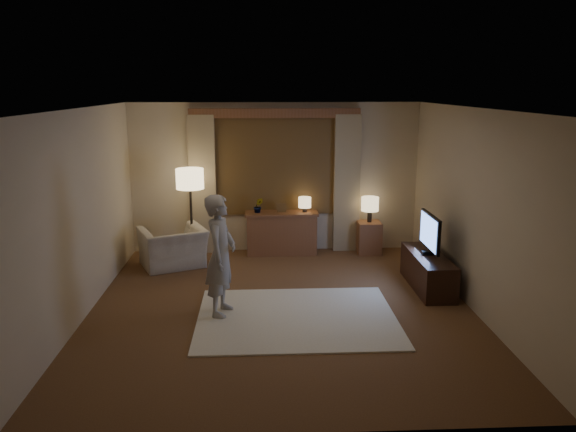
{
  "coord_description": "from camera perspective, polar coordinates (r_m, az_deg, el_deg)",
  "views": [
    {
      "loc": [
        -0.27,
        -6.94,
        2.87
      ],
      "look_at": [
        0.12,
        0.6,
        1.11
      ],
      "focal_mm": 35.0,
      "sensor_mm": 36.0,
      "label": 1
    }
  ],
  "objects": [
    {
      "name": "rug",
      "position": [
        7.21,
        0.9,
        -10.26
      ],
      "size": [
        2.5,
        2.0,
        0.02
      ],
      "primitive_type": "cube",
      "color": "#EFE8C9",
      "rests_on": "floor"
    },
    {
      "name": "side_table",
      "position": [
        9.92,
        8.21,
        -2.17
      ],
      "size": [
        0.4,
        0.4,
        0.56
      ],
      "primitive_type": "cube",
      "color": "brown",
      "rests_on": "floor"
    },
    {
      "name": "sideboard",
      "position": [
        9.78,
        -0.65,
        -1.84
      ],
      "size": [
        1.2,
        0.4,
        0.7
      ],
      "primitive_type": "cube",
      "color": "brown",
      "rests_on": "floor"
    },
    {
      "name": "tv",
      "position": [
        8.24,
        14.23,
        -1.65
      ],
      "size": [
        0.2,
        0.83,
        0.6
      ],
      "color": "black",
      "rests_on": "tv_stand"
    },
    {
      "name": "plant",
      "position": [
        9.65,
        -3.03,
        1.0
      ],
      "size": [
        0.17,
        0.13,
        0.3
      ],
      "primitive_type": "imported",
      "color": "#999999",
      "rests_on": "sideboard"
    },
    {
      "name": "table_lamp_sideboard",
      "position": [
        9.67,
        1.71,
        1.33
      ],
      "size": [
        0.22,
        0.22,
        0.3
      ],
      "color": "black",
      "rests_on": "sideboard"
    },
    {
      "name": "person",
      "position": [
        7.11,
        -6.85,
        -3.97
      ],
      "size": [
        0.49,
        0.63,
        1.55
      ],
      "primitive_type": "imported",
      "rotation": [
        0.0,
        0.0,
        1.34
      ],
      "color": "#A19B95",
      "rests_on": "rug"
    },
    {
      "name": "floor_lamp",
      "position": [
        9.33,
        -9.92,
        3.24
      ],
      "size": [
        0.45,
        0.45,
        1.55
      ],
      "color": "black",
      "rests_on": "floor"
    },
    {
      "name": "armchair",
      "position": [
        9.27,
        -11.61,
        -3.15
      ],
      "size": [
        1.25,
        1.18,
        0.64
      ],
      "primitive_type": "imported",
      "rotation": [
        0.0,
        0.0,
        -2.73
      ],
      "color": "beige",
      "rests_on": "floor"
    },
    {
      "name": "tv_stand",
      "position": [
        8.4,
        14.02,
        -5.47
      ],
      "size": [
        0.45,
        1.4,
        0.5
      ],
      "primitive_type": "cube",
      "color": "black",
      "rests_on": "floor"
    },
    {
      "name": "table_lamp_side",
      "position": [
        9.79,
        8.32,
        1.15
      ],
      "size": [
        0.3,
        0.3,
        0.44
      ],
      "color": "black",
      "rests_on": "side_table"
    },
    {
      "name": "room",
      "position": [
        7.6,
        -0.85,
        1.45
      ],
      "size": [
        5.04,
        5.54,
        2.64
      ],
      "color": "brown",
      "rests_on": "ground"
    },
    {
      "name": "picture_frame",
      "position": [
        9.67,
        -0.66,
        0.74
      ],
      "size": [
        0.16,
        0.02,
        0.2
      ],
      "primitive_type": "cube",
      "color": "brown",
      "rests_on": "sideboard"
    }
  ]
}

